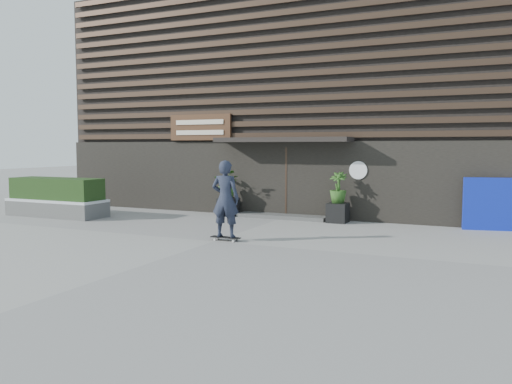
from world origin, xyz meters
The scene contains 12 objects.
ground centered at (0.00, 0.00, 0.00)m, with size 80.00×80.00×0.00m, color gray.
entrance_step centered at (0.00, 4.60, 0.06)m, with size 3.00×0.80×0.12m, color #464644.
planter_pot_left centered at (-1.90, 4.40, 0.30)m, with size 0.60×0.60×0.60m, color black.
bamboo_left centered at (-1.90, 4.40, 1.08)m, with size 0.86×0.75×0.96m, color #2D591E.
planter_pot_right centered at (1.90, 4.40, 0.30)m, with size 0.60×0.60×0.60m, color black.
bamboo_right centered at (1.90, 4.40, 1.08)m, with size 0.54×0.54×0.96m, color #2D591E.
raised_bed centered at (-7.09, 1.92, 0.25)m, with size 3.50×1.20×0.50m, color #4F504D.
snow_layer centered at (-7.09, 1.92, 0.54)m, with size 3.50×1.20×0.08m, color silver.
hedge centered at (-7.09, 1.92, 0.93)m, with size 3.30×1.00×0.70m, color #1A3413.
blue_tarp centered at (6.23, 4.70, 0.74)m, with size 1.57×0.12×1.47m, color #0D1EAA.
building centered at (0.00, 9.96, 3.99)m, with size 18.00×11.00×8.00m.
skateboarder centered at (0.23, 0.19, 1.04)m, with size 0.78×0.54×2.00m.
Camera 1 is at (6.24, -11.11, 2.33)m, focal length 36.61 mm.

